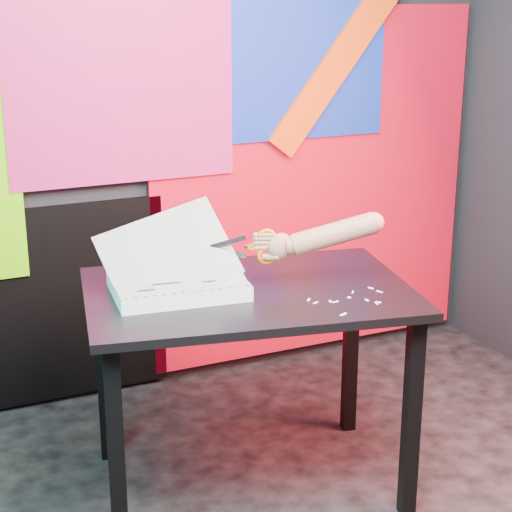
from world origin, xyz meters
name	(u,v)px	position (x,y,z in m)	size (l,w,h in m)	color
room	(364,134)	(0.00, 0.00, 1.35)	(3.01, 3.01, 2.71)	black
backdrop	(195,174)	(0.06, 1.46, 0.96)	(2.88, 0.05, 2.08)	red
work_table	(248,317)	(-0.10, 0.55, 0.65)	(1.21, 0.92, 0.75)	black
printout_stack	(177,284)	(-0.33, 0.61, 0.78)	(0.48, 0.36, 0.32)	beige
scissors	(262,247)	(-0.04, 0.55, 0.89)	(0.21, 0.10, 0.13)	#A7AAB0
hand_forearm	(325,236)	(0.15, 0.47, 0.93)	(0.40, 0.20, 0.16)	#BB7154
paper_clippings	(351,300)	(0.16, 0.31, 0.75)	(0.27, 0.19, 0.00)	white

